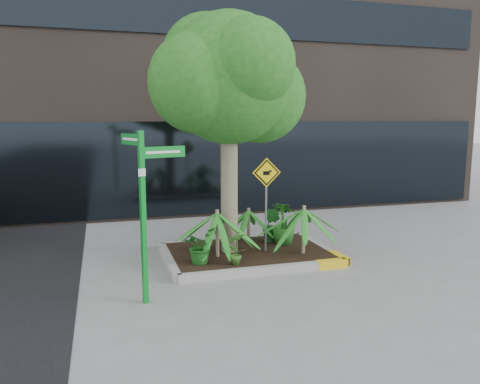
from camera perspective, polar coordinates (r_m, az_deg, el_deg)
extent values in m
plane|color=gray|center=(9.19, 0.35, -8.60)|extent=(80.00, 80.00, 0.00)
cube|color=#9E9E99|center=(10.51, -0.85, -5.93)|extent=(3.20, 0.15, 0.15)
cube|color=#9E9E99|center=(8.51, 3.25, -9.54)|extent=(3.20, 0.15, 0.15)
cube|color=#9E9E99|center=(9.16, -8.70, -8.27)|extent=(0.15, 2.20, 0.15)
cube|color=#9E9E99|center=(10.08, 9.74, -6.71)|extent=(0.15, 2.20, 0.15)
cube|color=yellow|center=(9.01, 11.14, -8.63)|extent=(0.60, 0.17, 0.15)
cube|color=black|center=(9.49, 0.98, -7.29)|extent=(3.05, 2.05, 0.06)
cylinder|color=gray|center=(9.16, -1.33, 1.30)|extent=(0.33, 0.33, 3.11)
cylinder|color=gray|center=(9.11, -0.72, 8.44)|extent=(0.59, 0.17, 1.01)
sphere|color=#1D631C|center=(9.11, -1.37, 13.65)|extent=(2.48, 2.48, 2.48)
sphere|color=#1D631C|center=(9.60, 2.40, 11.54)|extent=(1.86, 1.86, 1.86)
sphere|color=#1D631C|center=(8.76, -5.03, 13.14)|extent=(1.86, 1.86, 1.86)
sphere|color=#1D631C|center=(8.60, 1.14, 15.33)|extent=(1.66, 1.66, 1.66)
sphere|color=#1D631C|center=(9.58, -4.09, 15.89)|extent=(1.76, 1.76, 1.76)
cylinder|color=gray|center=(9.25, 7.77, -4.55)|extent=(0.07, 0.07, 0.95)
cylinder|color=gray|center=(8.97, -2.78, -5.03)|extent=(0.07, 0.07, 0.91)
cylinder|color=gray|center=(10.23, 1.04, -3.90)|extent=(0.07, 0.07, 0.70)
imported|color=#185117|center=(8.61, -4.95, -6.52)|extent=(0.83, 0.83, 0.66)
imported|color=#23641E|center=(9.90, 5.36, -3.78)|extent=(0.71, 0.71, 0.89)
imported|color=#346E22|center=(8.47, -0.43, -6.81)|extent=(0.40, 0.40, 0.64)
imported|color=#1A5B1E|center=(10.05, 3.82, -3.99)|extent=(0.57, 0.57, 0.75)
cube|color=#0C8726|center=(7.06, -11.71, -3.24)|extent=(0.09, 0.09, 2.60)
cube|color=#0C8726|center=(7.07, -9.34, 4.83)|extent=(0.69, 0.26, 0.17)
cube|color=#0C8726|center=(7.24, -13.14, 6.28)|extent=(0.26, 0.69, 0.17)
cube|color=white|center=(7.06, -9.33, 4.82)|extent=(0.53, 0.18, 0.04)
cube|color=white|center=(7.24, -13.25, 6.27)|extent=(0.18, 0.53, 0.04)
cube|color=white|center=(6.91, -11.86, 2.35)|extent=(0.11, 0.04, 0.11)
cylinder|color=slate|center=(9.23, 3.18, -2.07)|extent=(0.04, 0.06, 1.72)
cube|color=yellow|center=(9.11, 3.26, 2.38)|extent=(0.58, 0.03, 0.58)
cube|color=black|center=(9.10, 3.29, 2.38)|extent=(0.51, 0.02, 0.51)
cube|color=yellow|center=(9.09, 3.29, 2.37)|extent=(0.43, 0.02, 0.43)
cube|color=black|center=(9.09, 3.25, 2.31)|extent=(0.14, 0.01, 0.08)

